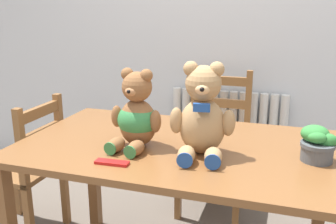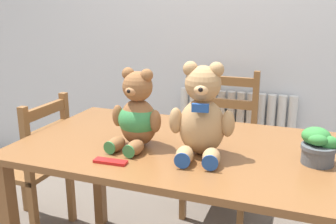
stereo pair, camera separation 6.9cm
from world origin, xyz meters
TOP-DOWN VIEW (x-y plane):
  - wall_back at (0.00, 1.64)m, footprint 8.00×0.04m
  - radiator at (0.05, 1.57)m, footprint 0.87×0.10m
  - dining_table at (0.00, 0.43)m, footprint 1.43×0.86m
  - wooden_chair_behind at (0.01, 1.30)m, footprint 0.42×0.43m
  - wooden_chair_side at (-1.00, 0.59)m, footprint 0.41×0.39m
  - teddy_bear_left at (-0.17, 0.35)m, footprint 0.25×0.26m
  - teddy_bear_right at (0.13, 0.35)m, footprint 0.28×0.29m
  - potted_plant at (0.58, 0.42)m, footprint 0.14×0.14m
  - chocolate_bar at (-0.18, 0.13)m, footprint 0.14×0.05m

SIDE VIEW (x-z plane):
  - radiator at x=0.05m, z-range -0.03..0.75m
  - wooden_chair_side at x=-1.00m, z-range 0.00..0.88m
  - wooden_chair_behind at x=0.01m, z-range -0.03..0.94m
  - dining_table at x=0.00m, z-range 0.28..1.06m
  - chocolate_bar at x=-0.18m, z-range 0.77..0.79m
  - potted_plant at x=0.58m, z-range 0.77..0.92m
  - teddy_bear_left at x=-0.17m, z-range 0.74..1.09m
  - teddy_bear_right at x=0.13m, z-range 0.75..1.14m
  - wall_back at x=0.00m, z-range 0.00..2.60m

